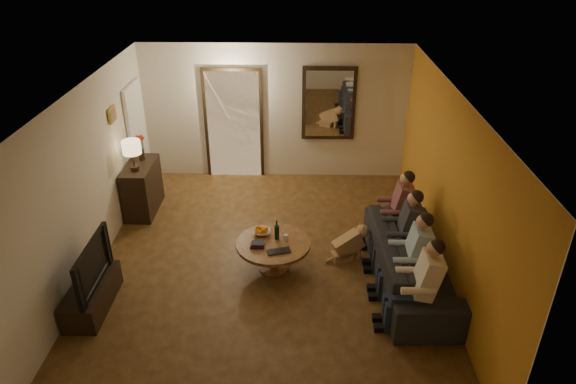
{
  "coord_description": "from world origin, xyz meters",
  "views": [
    {
      "loc": [
        0.45,
        -6.25,
        4.57
      ],
      "look_at": [
        0.3,
        0.3,
        1.05
      ],
      "focal_mm": 32.0,
      "sensor_mm": 36.0,
      "label": 1
    }
  ],
  "objects_px": {
    "laptop": "(279,253)",
    "dog": "(348,243)",
    "tv": "(85,265)",
    "tv_stand": "(92,296)",
    "person_a": "(421,288)",
    "person_d": "(396,213)",
    "dresser": "(142,188)",
    "table_lamp": "(133,156)",
    "coffee_table": "(273,255)",
    "bowl": "(262,232)",
    "person_c": "(403,234)",
    "wine_bottle": "(277,230)",
    "person_b": "(411,259)",
    "sofa": "(412,261)"
  },
  "relations": [
    {
      "from": "dog",
      "to": "coffee_table",
      "type": "distance_m",
      "value": 1.14
    },
    {
      "from": "person_c",
      "to": "coffee_table",
      "type": "distance_m",
      "value": 1.89
    },
    {
      "from": "tv_stand",
      "to": "table_lamp",
      "type": "bearing_deg",
      "value": 90.0
    },
    {
      "from": "tv_stand",
      "to": "laptop",
      "type": "xyz_separation_m",
      "value": [
        2.45,
        0.62,
        0.28
      ]
    },
    {
      "from": "tv_stand",
      "to": "dresser",
      "type": "bearing_deg",
      "value": 90.0
    },
    {
      "from": "person_a",
      "to": "laptop",
      "type": "height_order",
      "value": "person_a"
    },
    {
      "from": "coffee_table",
      "to": "wine_bottle",
      "type": "distance_m",
      "value": 0.4
    },
    {
      "from": "dresser",
      "to": "tv_stand",
      "type": "distance_m",
      "value": 2.56
    },
    {
      "from": "table_lamp",
      "to": "person_a",
      "type": "distance_m",
      "value": 4.97
    },
    {
      "from": "table_lamp",
      "to": "sofa",
      "type": "xyz_separation_m",
      "value": [
        4.29,
        -1.7,
        -0.78
      ]
    },
    {
      "from": "dog",
      "to": "person_c",
      "type": "bearing_deg",
      "value": -39.89
    },
    {
      "from": "bowl",
      "to": "dog",
      "type": "bearing_deg",
      "value": 1.98
    },
    {
      "from": "tv",
      "to": "person_a",
      "type": "height_order",
      "value": "person_a"
    },
    {
      "from": "table_lamp",
      "to": "tv_stand",
      "type": "distance_m",
      "value": 2.52
    },
    {
      "from": "tv",
      "to": "sofa",
      "type": "bearing_deg",
      "value": -81.69
    },
    {
      "from": "person_a",
      "to": "person_d",
      "type": "height_order",
      "value": "same"
    },
    {
      "from": "tv_stand",
      "to": "coffee_table",
      "type": "height_order",
      "value": "coffee_table"
    },
    {
      "from": "dresser",
      "to": "coffee_table",
      "type": "relative_size",
      "value": 0.92
    },
    {
      "from": "sofa",
      "to": "wine_bottle",
      "type": "relative_size",
      "value": 8.06
    },
    {
      "from": "person_b",
      "to": "wine_bottle",
      "type": "height_order",
      "value": "person_b"
    },
    {
      "from": "tv",
      "to": "laptop",
      "type": "bearing_deg",
      "value": -75.71
    },
    {
      "from": "dresser",
      "to": "wine_bottle",
      "type": "bearing_deg",
      "value": -32.84
    },
    {
      "from": "dresser",
      "to": "dog",
      "type": "bearing_deg",
      "value": -21.81
    },
    {
      "from": "person_b",
      "to": "laptop",
      "type": "height_order",
      "value": "person_b"
    },
    {
      "from": "tv",
      "to": "person_d",
      "type": "relative_size",
      "value": 0.91
    },
    {
      "from": "tv",
      "to": "sofa",
      "type": "xyz_separation_m",
      "value": [
        4.29,
        0.63,
        -0.31
      ]
    },
    {
      "from": "table_lamp",
      "to": "dog",
      "type": "height_order",
      "value": "table_lamp"
    },
    {
      "from": "dog",
      "to": "bowl",
      "type": "bearing_deg",
      "value": 160.11
    },
    {
      "from": "bowl",
      "to": "person_b",
      "type": "bearing_deg",
      "value": -21.43
    },
    {
      "from": "person_b",
      "to": "bowl",
      "type": "height_order",
      "value": "person_b"
    },
    {
      "from": "person_a",
      "to": "bowl",
      "type": "bearing_deg",
      "value": 145.46
    },
    {
      "from": "person_c",
      "to": "dresser",
      "type": "bearing_deg",
      "value": 158.85
    },
    {
      "from": "sofa",
      "to": "person_a",
      "type": "distance_m",
      "value": 0.94
    },
    {
      "from": "person_d",
      "to": "wine_bottle",
      "type": "bearing_deg",
      "value": -163.76
    },
    {
      "from": "tv_stand",
      "to": "laptop",
      "type": "bearing_deg",
      "value": 14.29
    },
    {
      "from": "person_c",
      "to": "coffee_table",
      "type": "xyz_separation_m",
      "value": [
        -1.85,
        -0.02,
        -0.38
      ]
    },
    {
      "from": "tv",
      "to": "laptop",
      "type": "distance_m",
      "value": 2.53
    },
    {
      "from": "laptop",
      "to": "dog",
      "type": "bearing_deg",
      "value": 13.08
    },
    {
      "from": "table_lamp",
      "to": "person_d",
      "type": "xyz_separation_m",
      "value": [
        4.19,
        -0.8,
        -0.55
      ]
    },
    {
      "from": "dog",
      "to": "coffee_table",
      "type": "xyz_separation_m",
      "value": [
        -1.11,
        -0.26,
        -0.06
      ]
    },
    {
      "from": "tv",
      "to": "person_c",
      "type": "relative_size",
      "value": 0.91
    },
    {
      "from": "table_lamp",
      "to": "laptop",
      "type": "height_order",
      "value": "table_lamp"
    },
    {
      "from": "sofa",
      "to": "coffee_table",
      "type": "bearing_deg",
      "value": 79.67
    },
    {
      "from": "person_b",
      "to": "laptop",
      "type": "distance_m",
      "value": 1.78
    },
    {
      "from": "dresser",
      "to": "bowl",
      "type": "xyz_separation_m",
      "value": [
        2.17,
        -1.43,
        0.04
      ]
    },
    {
      "from": "person_c",
      "to": "dog",
      "type": "height_order",
      "value": "person_c"
    },
    {
      "from": "person_b",
      "to": "dresser",
      "type": "bearing_deg",
      "value": 152.08
    },
    {
      "from": "tv",
      "to": "sofa",
      "type": "distance_m",
      "value": 4.35
    },
    {
      "from": "sofa",
      "to": "laptop",
      "type": "distance_m",
      "value": 1.85
    },
    {
      "from": "person_a",
      "to": "table_lamp",
      "type": "bearing_deg",
      "value": 148.18
    }
  ]
}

